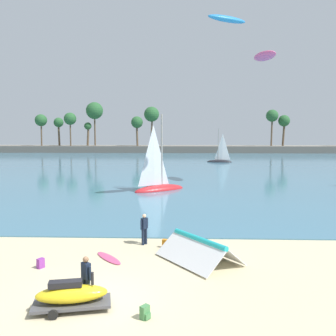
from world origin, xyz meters
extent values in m
plane|color=beige|center=(0.00, 0.00, 0.00)|extent=(260.00, 260.00, 0.00)
cube|color=teal|center=(0.00, 65.77, 0.03)|extent=(220.00, 116.63, 0.06)
cube|color=#605B54|center=(0.00, 84.09, 0.90)|extent=(116.37, 6.00, 1.80)
cylinder|color=brown|center=(-20.13, 85.19, 6.49)|extent=(0.45, 0.45, 9.39)
sphere|color=#285B2D|center=(-20.13, 85.19, 11.19)|extent=(4.54, 4.54, 4.54)
cylinder|color=brown|center=(27.19, 84.84, 5.78)|extent=(0.60, 0.87, 7.99)
sphere|color=#285B2D|center=(27.19, 84.84, 9.77)|extent=(3.22, 3.22, 3.22)
cylinder|color=brown|center=(30.58, 85.67, 5.12)|extent=(0.84, 0.58, 6.67)
sphere|color=#285B2D|center=(30.58, 85.67, 8.45)|extent=(3.06, 3.06, 3.06)
cylinder|color=brown|center=(-26.22, 83.17, 5.38)|extent=(0.41, 0.50, 7.18)
sphere|color=#285B2D|center=(-26.22, 83.17, 8.97)|extent=(3.24, 3.24, 3.24)
cylinder|color=brown|center=(-21.95, 84.84, 4.44)|extent=(0.81, 0.85, 5.32)
sphere|color=#285B2D|center=(-21.95, 84.84, 7.08)|extent=(1.94, 1.94, 1.94)
cylinder|color=brown|center=(-34.32, 83.91, 5.20)|extent=(0.49, 0.44, 6.81)
sphere|color=#285B2D|center=(-34.32, 83.91, 8.61)|extent=(3.19, 3.19, 3.19)
cylinder|color=brown|center=(-30.10, 85.48, 4.93)|extent=(0.76, 0.84, 6.29)
sphere|color=#285B2D|center=(-30.10, 85.48, 8.06)|extent=(2.61, 2.61, 2.61)
cylinder|color=brown|center=(-4.70, 84.51, 6.00)|extent=(0.87, 0.55, 8.41)
sphere|color=#285B2D|center=(-4.70, 84.51, 10.19)|extent=(3.99, 3.99, 3.99)
cylinder|color=brown|center=(-8.48, 83.40, 4.92)|extent=(0.71, 0.73, 6.27)
sphere|color=#285B2D|center=(-8.48, 83.40, 8.04)|extent=(3.10, 3.10, 3.10)
cube|color=white|center=(4.40, 4.46, 0.52)|extent=(3.17, 3.61, 0.91)
cube|color=white|center=(3.38, 3.66, 0.52)|extent=(3.17, 3.61, 0.91)
cylinder|color=#1EADB2|center=(3.89, 4.06, 1.04)|extent=(2.37, 2.93, 0.26)
cube|color=#4C4C51|center=(-0.68, -0.72, 0.23)|extent=(2.75, 1.51, 0.10)
cylinder|color=black|center=(-1.11, -1.38, 0.16)|extent=(0.33, 0.16, 0.32)
cylinder|color=black|center=(-1.34, -0.29, 0.16)|extent=(0.33, 0.16, 0.32)
ellipsoid|color=yellow|center=(-0.68, -0.72, 0.56)|extent=(2.52, 1.32, 0.56)
cube|color=black|center=(-0.88, -0.76, 0.94)|extent=(1.15, 0.58, 0.20)
cylinder|color=black|center=(0.00, -0.58, 1.06)|extent=(0.10, 0.10, 0.44)
cylinder|color=#141E33|center=(-0.42, -0.05, 0.43)|extent=(0.15, 0.15, 0.86)
cylinder|color=#141E33|center=(-0.25, -0.19, 0.43)|extent=(0.15, 0.15, 0.86)
cube|color=#141E33|center=(-0.34, -0.12, 1.15)|extent=(0.39, 0.37, 0.58)
sphere|color=brown|center=(-0.34, -0.12, 1.56)|extent=(0.21, 0.21, 0.21)
cylinder|color=#141E33|center=(-0.51, 0.03, 1.11)|extent=(0.09, 0.09, 0.50)
cylinder|color=#141E33|center=(-0.16, -0.27, 1.11)|extent=(0.09, 0.09, 0.50)
cylinder|color=#141E33|center=(1.02, 6.32, 0.43)|extent=(0.15, 0.15, 0.86)
cylinder|color=#141E33|center=(1.15, 6.50, 0.43)|extent=(0.15, 0.15, 0.86)
cube|color=#141E33|center=(1.08, 6.41, 1.15)|extent=(0.36, 0.39, 0.58)
sphere|color=beige|center=(1.08, 6.41, 1.56)|extent=(0.21, 0.21, 0.21)
cylinder|color=#141E33|center=(0.94, 6.23, 1.11)|extent=(0.09, 0.09, 0.50)
cylinder|color=#141E33|center=(1.22, 6.60, 1.11)|extent=(0.09, 0.09, 0.50)
cube|color=purple|center=(-3.19, 2.94, 0.22)|extent=(0.33, 0.36, 0.44)
cube|color=purple|center=(-3.30, 3.01, 0.12)|extent=(0.18, 0.23, 0.20)
cube|color=orange|center=(2.23, 5.90, 0.22)|extent=(0.36, 0.32, 0.44)
cube|color=orange|center=(2.29, 6.01, 0.12)|extent=(0.23, 0.17, 0.20)
cube|color=#47844C|center=(1.85, -1.21, 0.22)|extent=(0.34, 0.36, 0.44)
cube|color=#47844C|center=(1.96, -1.29, 0.12)|extent=(0.20, 0.22, 0.20)
ellipsoid|color=#E04C7F|center=(-0.40, 4.20, 0.04)|extent=(1.73, 1.96, 0.08)
ellipsoid|color=red|center=(0.91, 23.51, 0.06)|extent=(5.55, 4.61, 1.12)
cylinder|color=gray|center=(1.14, 23.67, 4.12)|extent=(0.17, 0.17, 7.00)
pyramid|color=silver|center=(0.36, 23.12, 3.60)|extent=(2.16, 1.59, 5.95)
ellipsoid|color=black|center=(10.30, 55.35, 0.06)|extent=(4.77, 2.03, 0.92)
cylinder|color=gray|center=(10.07, 55.39, 3.41)|extent=(0.14, 0.14, 5.78)
pyramid|color=white|center=(10.85, 55.27, 2.98)|extent=(2.08, 0.44, 4.91)
ellipsoid|color=#237FD1|center=(6.73, 18.14, 15.02)|extent=(3.83, 2.98, 0.86)
ellipsoid|color=#EA5693|center=(12.00, 27.85, 13.98)|extent=(2.59, 4.42, 1.10)
camera|label=1|loc=(2.99, -12.36, 6.12)|focal=38.71mm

